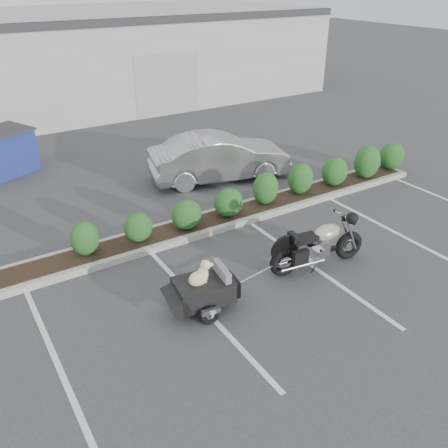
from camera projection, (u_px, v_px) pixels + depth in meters
ground at (251, 270)px, 10.02m from camera, size 90.00×90.00×0.00m
planter_kerb at (234, 215)px, 12.10m from camera, size 12.00×1.00×0.15m
building at (41, 59)px, 21.79m from camera, size 26.00×10.00×4.00m
motorcycle at (319, 246)px, 9.89m from camera, size 2.28×0.86×1.31m
pet_trailer at (203, 289)px, 8.64m from camera, size 1.84×1.04×1.08m
sedan at (220, 157)px, 14.12m from camera, size 4.39×2.39×1.37m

